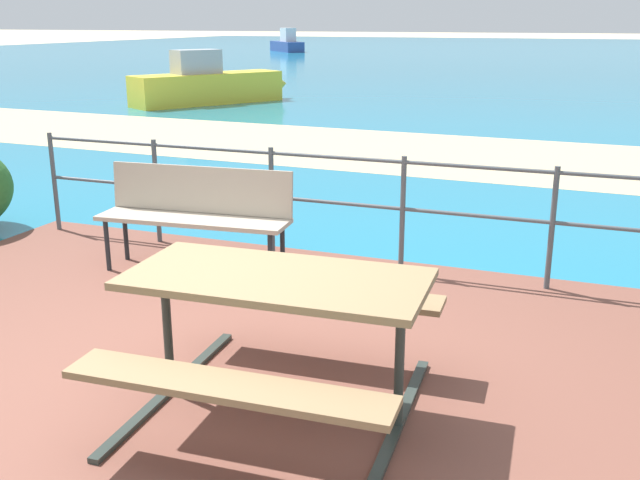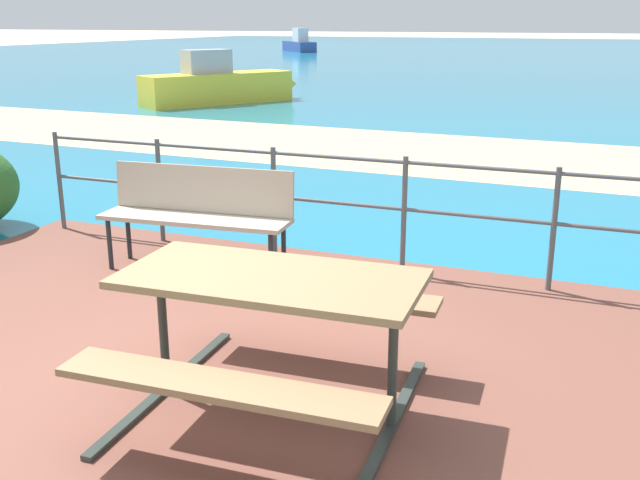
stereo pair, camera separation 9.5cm
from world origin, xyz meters
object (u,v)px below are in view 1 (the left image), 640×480
(picnic_table, at_px, (277,309))
(boat_near, at_px, (287,44))
(park_bench, at_px, (196,208))
(boat_mid, at_px, (211,85))

(picnic_table, distance_m, boat_near, 47.12)
(park_bench, distance_m, boat_mid, 13.31)
(park_bench, bearing_deg, boat_mid, 113.19)
(picnic_table, bearing_deg, boat_mid, 117.26)
(boat_near, height_order, boat_mid, boat_near)
(picnic_table, xyz_separation_m, park_bench, (-1.58, 1.88, -0.05))
(park_bench, xyz_separation_m, boat_mid, (-6.37, 11.69, -0.12))
(park_bench, height_order, boat_mid, boat_mid)
(boat_near, xyz_separation_m, boat_mid, (10.80, -29.66, -0.02))
(picnic_table, distance_m, boat_mid, 15.73)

